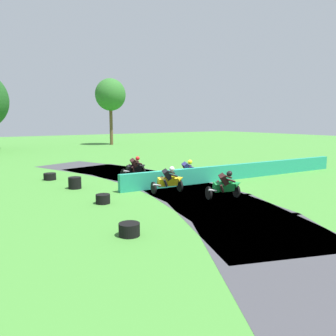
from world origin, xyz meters
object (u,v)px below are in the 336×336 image
at_px(tire_stack_mid_a, 103,199).
at_px(motorcycle_trailing_orange, 187,172).
at_px(motorcycle_chase_yellow, 169,180).
at_px(tire_stack_far, 50,177).
at_px(motorcycle_lead_green, 226,185).
at_px(tire_stack_near, 129,229).
at_px(tire_stack_mid_b, 75,183).
at_px(motorcycle_fourth_black, 135,167).

bearing_deg(tire_stack_mid_a, motorcycle_trailing_orange, 15.89).
bearing_deg(motorcycle_trailing_orange, motorcycle_chase_yellow, -146.06).
bearing_deg(tire_stack_far, motorcycle_lead_green, -60.02).
bearing_deg(tire_stack_mid_a, tire_stack_near, -101.99).
height_order(motorcycle_lead_green, tire_stack_far, motorcycle_lead_green).
xyz_separation_m(motorcycle_lead_green, tire_stack_mid_b, (-4.95, 6.03, -0.33)).
xyz_separation_m(motorcycle_chase_yellow, motorcycle_fourth_black, (0.72, 4.85, -0.01)).
xyz_separation_m(motorcycle_trailing_orange, tire_stack_far, (-6.20, 5.38, -0.44)).
xyz_separation_m(tire_stack_near, tire_stack_mid_a, (0.89, 4.19, 0.00)).
xyz_separation_m(tire_stack_mid_a, tire_stack_far, (-0.42, 7.02, 0.00)).
xyz_separation_m(motorcycle_chase_yellow, motorcycle_trailing_orange, (2.26, 1.52, 0.01)).
height_order(motorcycle_fourth_black, tire_stack_mid_b, motorcycle_fourth_black).
distance_m(tire_stack_mid_a, tire_stack_mid_b, 3.72).
bearing_deg(tire_stack_mid_a, tire_stack_far, 93.45).
relative_size(motorcycle_trailing_orange, tire_stack_mid_b, 2.55).
bearing_deg(tire_stack_near, tire_stack_mid_b, 83.54).
xyz_separation_m(motorcycle_trailing_orange, motorcycle_fourth_black, (-1.54, 3.33, -0.01)).
height_order(tire_stack_near, tire_stack_far, same).
relative_size(motorcycle_chase_yellow, tire_stack_far, 2.38).
bearing_deg(motorcycle_trailing_orange, motorcycle_fourth_black, 114.83).
bearing_deg(motorcycle_lead_green, tire_stack_far, 119.98).
height_order(motorcycle_lead_green, tire_stack_mid_b, motorcycle_lead_green).
height_order(motorcycle_chase_yellow, motorcycle_fourth_black, motorcycle_chase_yellow).
height_order(motorcycle_chase_yellow, motorcycle_trailing_orange, motorcycle_trailing_orange).
relative_size(motorcycle_chase_yellow, tire_stack_mid_b, 2.57).
relative_size(motorcycle_chase_yellow, tire_stack_mid_a, 2.78).
height_order(motorcycle_lead_green, tire_stack_near, motorcycle_lead_green).
distance_m(tire_stack_near, tire_stack_far, 11.22).
height_order(motorcycle_lead_green, motorcycle_fourth_black, motorcycle_fourth_black).
bearing_deg(motorcycle_fourth_black, motorcycle_lead_green, -84.33).
relative_size(motorcycle_fourth_black, tire_stack_mid_b, 2.54).
bearing_deg(motorcycle_fourth_black, motorcycle_chase_yellow, -98.45).
bearing_deg(tire_stack_far, tire_stack_near, -92.39).
distance_m(motorcycle_fourth_black, tire_stack_near, 10.51).
bearing_deg(motorcycle_chase_yellow, motorcycle_lead_green, -59.30).
distance_m(tire_stack_mid_b, tire_stack_far, 3.32).
distance_m(tire_stack_near, tire_stack_mid_a, 4.29).
relative_size(tire_stack_near, tire_stack_far, 0.93).
height_order(tire_stack_near, tire_stack_mid_a, same).
bearing_deg(motorcycle_trailing_orange, tire_stack_mid_a, -164.11).
distance_m(motorcycle_fourth_black, tire_stack_mid_a, 6.55).
height_order(tire_stack_near, tire_stack_mid_b, tire_stack_mid_b).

